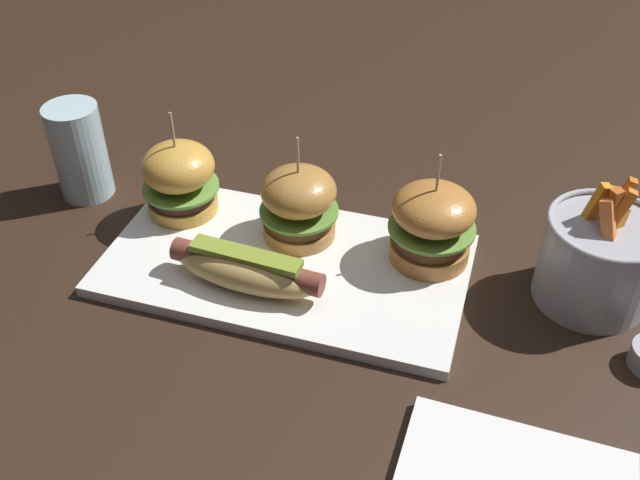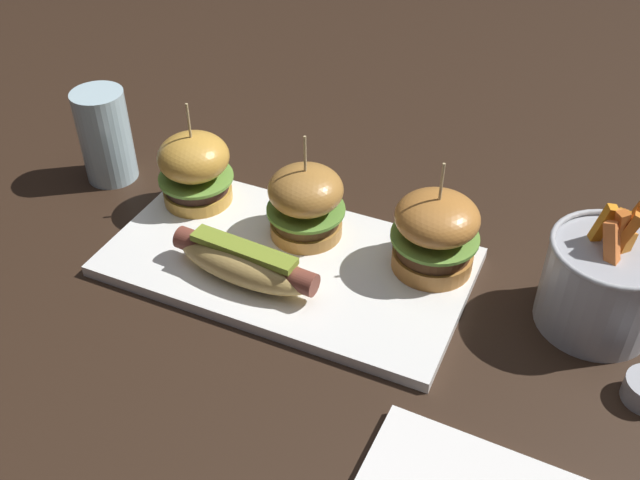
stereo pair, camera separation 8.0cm
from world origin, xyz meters
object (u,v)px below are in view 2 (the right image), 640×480
Objects in this scene: platter_main at (288,262)px; hot_dog at (245,262)px; slider_left at (195,168)px; slider_right at (435,233)px; water_glass at (105,136)px; fries_bucket at (603,283)px; slider_center at (303,201)px.

hot_dog is at bearing -117.29° from platter_main.
slider_right is (0.31, -0.00, 0.00)m from slider_left.
water_glass is (-0.15, 0.01, 0.00)m from slider_left.
slider_right is at bearing 30.27° from hot_dog.
hot_dog is at bearing -163.52° from fries_bucket.
slider_right reaches higher than platter_main.
hot_dog reaches higher than platter_main.
slider_center is 0.30m from water_glass.
hot_dog is 0.11m from slider_center.
slider_center reaches higher than fries_bucket.
fries_bucket reaches higher than water_glass.
slider_left is 0.31m from slider_right.
platter_main is at bearing -13.23° from water_glass.
hot_dog is 0.30m from water_glass.
slider_left is at bearing 179.91° from fries_bucket.
slider_center reaches higher than platter_main.
platter_main is 3.03× the size of slider_left.
hot_dog is 1.28× the size of slider_right.
slider_right is (0.16, 0.06, 0.05)m from platter_main.
slider_center is at bearing -178.48° from slider_right.
slider_center reaches higher than hot_dog.
fries_bucket is 0.64m from water_glass.
slider_left is 0.94× the size of fries_bucket.
platter_main is 3.00× the size of slider_right.
water_glass is at bearing 174.42° from slider_left.
platter_main is at bearing -86.40° from slider_center.
slider_left reaches higher than platter_main.
fries_bucket is at bearing -0.09° from slider_left.
water_glass is (-0.28, 0.12, 0.03)m from hot_dog.
slider_center is 0.16m from slider_right.
slider_right is at bearing 19.51° from platter_main.
water_glass is (-0.30, 0.02, 0.00)m from slider_center.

